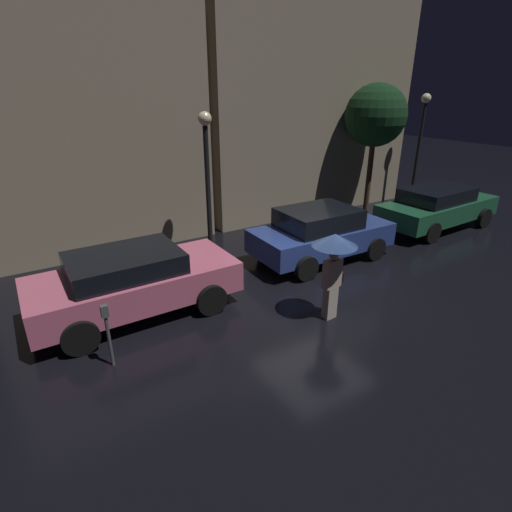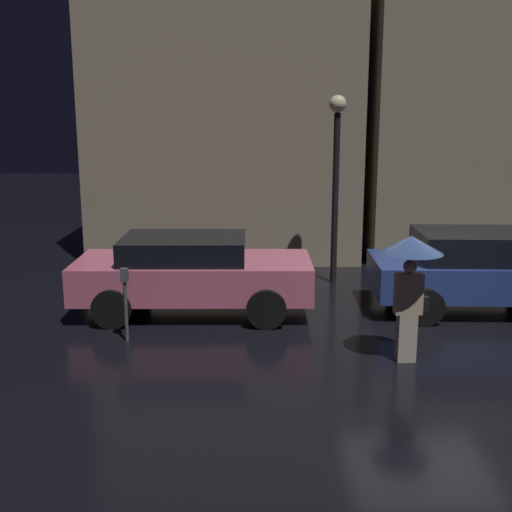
% 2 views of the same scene
% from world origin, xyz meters
% --- Properties ---
extents(ground_plane, '(60.00, 60.00, 0.00)m').
position_xyz_m(ground_plane, '(0.00, 0.00, 0.00)').
color(ground_plane, black).
extents(building_facade_left, '(6.76, 3.00, 7.07)m').
position_xyz_m(building_facade_left, '(-3.70, 6.50, 3.54)').
color(building_facade_left, gray).
rests_on(building_facade_left, ground).
extents(building_facade_right, '(8.71, 3.00, 7.98)m').
position_xyz_m(building_facade_right, '(4.33, 6.50, 3.99)').
color(building_facade_right, gray).
rests_on(building_facade_right, ground).
extents(parked_car_pink, '(4.35, 2.06, 1.45)m').
position_xyz_m(parked_car_pink, '(-4.06, 1.34, 0.78)').
color(parked_car_pink, '#DB6684').
rests_on(parked_car_pink, ground).
extents(parked_car_blue, '(4.09, 2.03, 1.51)m').
position_xyz_m(parked_car_blue, '(1.34, 1.54, 0.79)').
color(parked_car_blue, navy).
rests_on(parked_car_blue, ground).
extents(parked_car_green, '(4.72, 1.99, 1.44)m').
position_xyz_m(parked_car_green, '(6.61, 1.52, 0.77)').
color(parked_car_green, '#1E5638').
rests_on(parked_car_green, ground).
extents(pedestrian_with_umbrella, '(0.93, 0.93, 1.93)m').
position_xyz_m(pedestrian_with_umbrella, '(-0.59, -1.07, 1.50)').
color(pedestrian_with_umbrella, beige).
rests_on(pedestrian_with_umbrella, ground).
extents(parking_meter, '(0.12, 0.10, 1.23)m').
position_xyz_m(parking_meter, '(-4.98, -0.24, 0.77)').
color(parking_meter, '#4C5154').
rests_on(parking_meter, ground).
extents(street_lamp_near, '(0.37, 0.37, 4.04)m').
position_xyz_m(street_lamp_near, '(-1.17, 3.55, 2.65)').
color(street_lamp_near, black).
rests_on(street_lamp_near, ground).
extents(street_lamp_far, '(0.37, 0.37, 4.40)m').
position_xyz_m(street_lamp_far, '(8.48, 4.01, 2.86)').
color(street_lamp_far, black).
rests_on(street_lamp_far, ground).
extents(street_tree, '(2.20, 2.20, 4.78)m').
position_xyz_m(street_tree, '(5.79, 4.02, 3.65)').
color(street_tree, '#473323').
rests_on(street_tree, ground).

